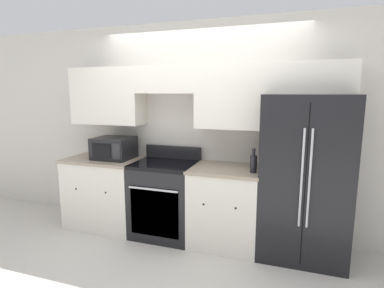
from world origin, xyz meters
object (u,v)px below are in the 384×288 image
at_px(microwave, 114,148).
at_px(bottle, 253,163).
at_px(oven_range, 165,198).
at_px(refrigerator, 304,177).

xyz_separation_m(microwave, bottle, (1.78, -0.14, -0.03)).
bearing_deg(oven_range, refrigerator, 2.45).
xyz_separation_m(oven_range, refrigerator, (1.58, 0.07, 0.40)).
xyz_separation_m(oven_range, bottle, (1.07, -0.11, 0.55)).
height_order(oven_range, microwave, microwave).
height_order(refrigerator, microwave, refrigerator).
height_order(microwave, bottle, microwave).
bearing_deg(refrigerator, microwave, -178.94).
bearing_deg(refrigerator, bottle, -160.82).
bearing_deg(microwave, bottle, -4.35).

